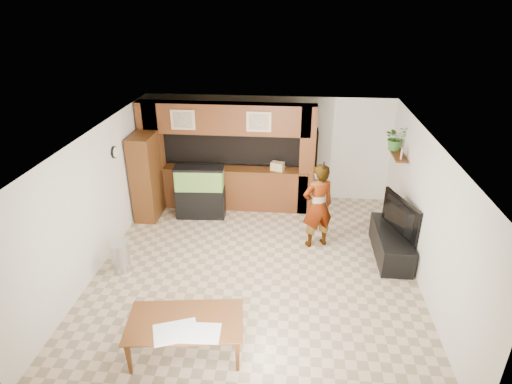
# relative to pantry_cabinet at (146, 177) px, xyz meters

# --- Properties ---
(floor) EXTENTS (6.50, 6.50, 0.00)m
(floor) POSITION_rel_pantry_cabinet_xyz_m (2.70, -1.85, -1.00)
(floor) COLOR tan
(floor) RESTS_ON ground
(ceiling) EXTENTS (6.50, 6.50, 0.00)m
(ceiling) POSITION_rel_pantry_cabinet_xyz_m (2.70, -1.85, 1.60)
(ceiling) COLOR white
(ceiling) RESTS_ON wall_back
(wall_back) EXTENTS (6.00, 0.00, 6.00)m
(wall_back) POSITION_rel_pantry_cabinet_xyz_m (2.70, 1.40, 0.30)
(wall_back) COLOR silver
(wall_back) RESTS_ON floor
(wall_left) EXTENTS (0.00, 6.50, 6.50)m
(wall_left) POSITION_rel_pantry_cabinet_xyz_m (-0.30, -1.85, 0.30)
(wall_left) COLOR silver
(wall_left) RESTS_ON floor
(wall_right) EXTENTS (0.00, 6.50, 6.50)m
(wall_right) POSITION_rel_pantry_cabinet_xyz_m (5.70, -1.85, 0.30)
(wall_right) COLOR silver
(wall_right) RESTS_ON floor
(partition) EXTENTS (4.20, 0.99, 2.60)m
(partition) POSITION_rel_pantry_cabinet_xyz_m (1.75, 0.79, 0.32)
(partition) COLOR brown
(partition) RESTS_ON floor
(wall_clock) EXTENTS (0.05, 0.25, 0.25)m
(wall_clock) POSITION_rel_pantry_cabinet_xyz_m (-0.27, -0.85, 0.90)
(wall_clock) COLOR black
(wall_clock) RESTS_ON wall_left
(wall_shelf) EXTENTS (0.25, 0.90, 0.04)m
(wall_shelf) POSITION_rel_pantry_cabinet_xyz_m (5.55, 0.10, 0.70)
(wall_shelf) COLOR #5F2D16
(wall_shelf) RESTS_ON wall_right
(pantry_cabinet) EXTENTS (0.50, 0.81, 1.99)m
(pantry_cabinet) POSITION_rel_pantry_cabinet_xyz_m (0.00, 0.00, 0.00)
(pantry_cabinet) COLOR #5F2D16
(pantry_cabinet) RESTS_ON floor
(trash_can) EXTENTS (0.33, 0.33, 0.60)m
(trash_can) POSITION_rel_pantry_cabinet_xyz_m (0.16, -2.19, -0.69)
(trash_can) COLOR #B2B2B7
(trash_can) RESTS_ON floor
(aquarium) EXTENTS (1.13, 0.42, 1.26)m
(aquarium) POSITION_rel_pantry_cabinet_xyz_m (1.22, 0.10, -0.38)
(aquarium) COLOR black
(aquarium) RESTS_ON floor
(tv_stand) EXTENTS (0.59, 1.62, 0.54)m
(tv_stand) POSITION_rel_pantry_cabinet_xyz_m (5.35, -1.17, -0.73)
(tv_stand) COLOR black
(tv_stand) RESTS_ON floor
(television) EXTENTS (0.55, 1.20, 0.70)m
(television) POSITION_rel_pantry_cabinet_xyz_m (5.35, -1.17, -0.10)
(television) COLOR black
(television) RESTS_ON tv_stand
(photo_frame) EXTENTS (0.07, 0.17, 0.22)m
(photo_frame) POSITION_rel_pantry_cabinet_xyz_m (5.55, -0.16, 0.84)
(photo_frame) COLOR tan
(photo_frame) RESTS_ON wall_shelf
(potted_plant) EXTENTS (0.60, 0.56, 0.54)m
(potted_plant) POSITION_rel_pantry_cabinet_xyz_m (5.52, 0.36, 1.00)
(potted_plant) COLOR #3A702D
(potted_plant) RESTS_ON wall_shelf
(person) EXTENTS (0.78, 0.67, 1.82)m
(person) POSITION_rel_pantry_cabinet_xyz_m (3.87, -0.91, -0.09)
(person) COLOR #946E51
(person) RESTS_ON floor
(microphone) EXTENTS (0.04, 0.10, 0.16)m
(microphone) POSITION_rel_pantry_cabinet_xyz_m (3.92, -1.07, 0.87)
(microphone) COLOR black
(microphone) RESTS_ON person
(dining_table) EXTENTS (1.76, 1.13, 0.58)m
(dining_table) POSITION_rel_pantry_cabinet_xyz_m (1.89, -4.10, -0.70)
(dining_table) COLOR #5F2D16
(dining_table) RESTS_ON floor
(newspaper_a) EXTENTS (0.72, 0.62, 0.01)m
(newspaper_a) POSITION_rel_pantry_cabinet_xyz_m (1.81, -4.30, -0.41)
(newspaper_a) COLOR silver
(newspaper_a) RESTS_ON dining_table
(newspaper_b) EXTENTS (0.57, 0.43, 0.01)m
(newspaper_b) POSITION_rel_pantry_cabinet_xyz_m (2.16, -4.29, -0.41)
(newspaper_b) COLOR silver
(newspaper_b) RESTS_ON dining_table
(counter_box) EXTENTS (0.34, 0.27, 0.19)m
(counter_box) POSITION_rel_pantry_cabinet_xyz_m (2.98, 0.60, 0.14)
(counter_box) COLOR tan
(counter_box) RESTS_ON partition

